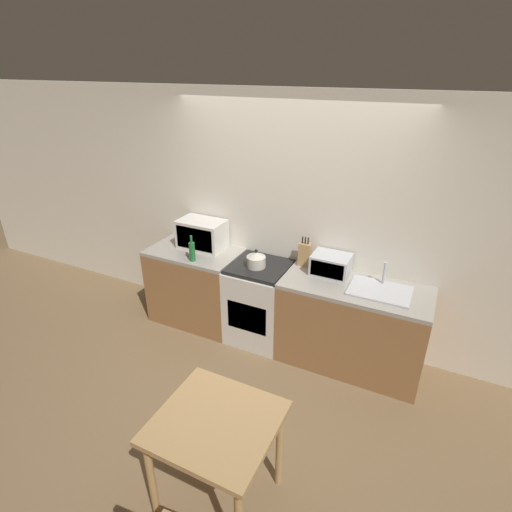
{
  "coord_description": "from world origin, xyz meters",
  "views": [
    {
      "loc": [
        1.4,
        -2.51,
        2.79
      ],
      "look_at": [
        -0.18,
        0.72,
        1.05
      ],
      "focal_mm": 28.0,
      "sensor_mm": 36.0,
      "label": 1
    }
  ],
  "objects_px": {
    "stove_range": "(259,302)",
    "microwave": "(202,234)",
    "bottle": "(192,251)",
    "kettle": "(256,259)",
    "toaster_oven": "(331,264)",
    "dining_table": "(217,434)"
  },
  "relations": [
    {
      "from": "bottle",
      "to": "toaster_oven",
      "type": "relative_size",
      "value": 0.77
    },
    {
      "from": "stove_range",
      "to": "toaster_oven",
      "type": "relative_size",
      "value": 2.42
    },
    {
      "from": "stove_range",
      "to": "kettle",
      "type": "relative_size",
      "value": 4.58
    },
    {
      "from": "kettle",
      "to": "bottle",
      "type": "bearing_deg",
      "value": -165.78
    },
    {
      "from": "stove_range",
      "to": "kettle",
      "type": "xyz_separation_m",
      "value": [
        -0.02,
        -0.04,
        0.53
      ]
    },
    {
      "from": "kettle",
      "to": "toaster_oven",
      "type": "bearing_deg",
      "value": 14.67
    },
    {
      "from": "toaster_oven",
      "to": "dining_table",
      "type": "relative_size",
      "value": 0.48
    },
    {
      "from": "stove_range",
      "to": "dining_table",
      "type": "distance_m",
      "value": 1.92
    },
    {
      "from": "microwave",
      "to": "stove_range",
      "type": "bearing_deg",
      "value": -9.11
    },
    {
      "from": "bottle",
      "to": "microwave",
      "type": "bearing_deg",
      "value": 105.63
    },
    {
      "from": "kettle",
      "to": "toaster_oven",
      "type": "height_order",
      "value": "toaster_oven"
    },
    {
      "from": "kettle",
      "to": "bottle",
      "type": "distance_m",
      "value": 0.69
    },
    {
      "from": "stove_range",
      "to": "microwave",
      "type": "xyz_separation_m",
      "value": [
        -0.78,
        0.13,
        0.61
      ]
    },
    {
      "from": "stove_range",
      "to": "microwave",
      "type": "bearing_deg",
      "value": 170.89
    },
    {
      "from": "microwave",
      "to": "dining_table",
      "type": "distance_m",
      "value": 2.4
    },
    {
      "from": "kettle",
      "to": "dining_table",
      "type": "height_order",
      "value": "kettle"
    },
    {
      "from": "dining_table",
      "to": "microwave",
      "type": "bearing_deg",
      "value": 124.66
    },
    {
      "from": "bottle",
      "to": "kettle",
      "type": "bearing_deg",
      "value": 14.22
    },
    {
      "from": "bottle",
      "to": "dining_table",
      "type": "xyz_separation_m",
      "value": [
        1.25,
        -1.61,
        -0.35
      ]
    },
    {
      "from": "bottle",
      "to": "toaster_oven",
      "type": "height_order",
      "value": "bottle"
    },
    {
      "from": "stove_range",
      "to": "microwave",
      "type": "relative_size",
      "value": 1.74
    },
    {
      "from": "toaster_oven",
      "to": "dining_table",
      "type": "xyz_separation_m",
      "value": [
        -0.14,
        -1.97,
        -0.34
      ]
    }
  ]
}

